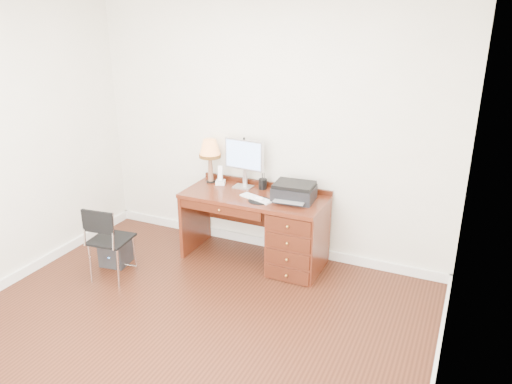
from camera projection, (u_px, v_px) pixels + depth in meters
The scene contains 12 objects.
ground at pixel (186, 330), 4.25m from camera, with size 4.00×4.00×0.00m, color black.
room_shell at pixel (221, 289), 4.77m from camera, with size 4.00×4.00×4.00m.
desk at pixel (283, 230), 5.17m from camera, with size 1.50×0.67×0.75m.
monitor at pixel (244, 157), 5.30m from camera, with size 0.46×0.16×0.53m.
keyboard at pixel (256, 198), 5.06m from camera, with size 0.38×0.11×0.01m, color white.
mouse_pad at pixel (259, 200), 5.01m from camera, with size 0.22×0.22×0.04m.
printer at pixel (294, 192), 5.01m from camera, with size 0.43×0.34×0.18m.
leg_lamp at pixel (210, 151), 5.42m from camera, with size 0.24×0.24×0.49m.
phone at pixel (220, 179), 5.46m from camera, with size 0.13×0.13×0.21m.
pen_cup at pixel (263, 184), 5.33m from camera, with size 0.09×0.09×0.11m, color black.
chair at pixel (106, 236), 4.88m from camera, with size 0.41×0.41×0.79m.
equipment_box at pixel (115, 250), 5.30m from camera, with size 0.27×0.27×0.31m, color black.
Camera 1 is at (2.01, -3.00, 2.60)m, focal length 35.00 mm.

